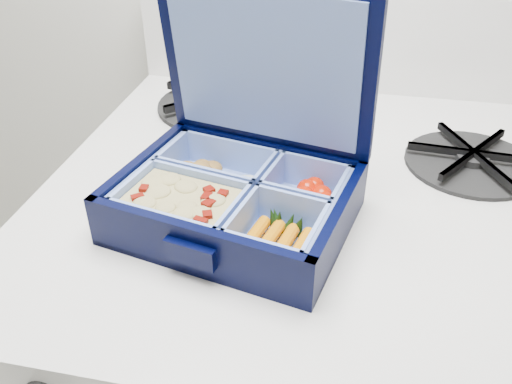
# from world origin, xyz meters

# --- Properties ---
(bento_box) EXTENTS (0.27, 0.23, 0.06)m
(bento_box) POSITION_xyz_m (-0.01, 1.54, 1.01)
(bento_box) COLOR black
(bento_box) RESTS_ON stove
(burner_grate) EXTENTS (0.17, 0.17, 0.02)m
(burner_grate) POSITION_xyz_m (0.25, 1.72, 1.00)
(burner_grate) COLOR black
(burner_grate) RESTS_ON stove
(burner_grate_rear) EXTENTS (0.23, 0.23, 0.02)m
(burner_grate_rear) POSITION_xyz_m (-0.10, 1.81, 1.00)
(burner_grate_rear) COLOR black
(burner_grate_rear) RESTS_ON stove
(fork) EXTENTS (0.12, 0.18, 0.01)m
(fork) POSITION_xyz_m (0.02, 1.68, 0.99)
(fork) COLOR silver
(fork) RESTS_ON stove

